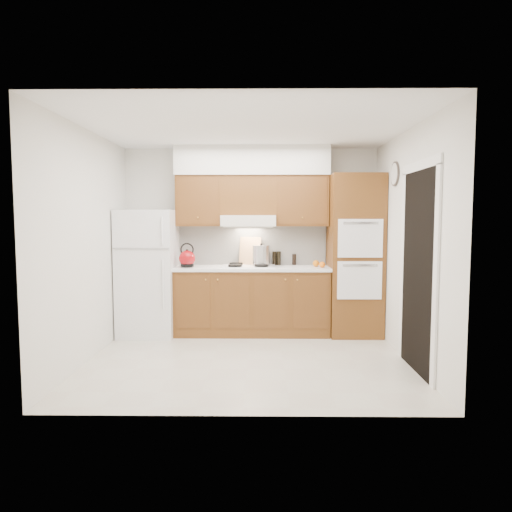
# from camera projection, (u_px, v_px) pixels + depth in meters

# --- Properties ---
(floor) EXTENTS (3.60, 3.60, 0.00)m
(floor) POSITION_uv_depth(u_px,v_px,m) (248.00, 359.00, 5.21)
(floor) COLOR beige
(floor) RESTS_ON ground
(ceiling) EXTENTS (3.60, 3.60, 0.00)m
(ceiling) POSITION_uv_depth(u_px,v_px,m) (247.00, 128.00, 4.99)
(ceiling) COLOR white
(ceiling) RESTS_ON wall_back
(wall_back) EXTENTS (3.60, 0.02, 2.60)m
(wall_back) POSITION_uv_depth(u_px,v_px,m) (251.00, 240.00, 6.59)
(wall_back) COLOR silver
(wall_back) RESTS_ON floor
(wall_left) EXTENTS (0.02, 3.00, 2.60)m
(wall_left) POSITION_uv_depth(u_px,v_px,m) (88.00, 246.00, 5.12)
(wall_left) COLOR silver
(wall_left) RESTS_ON floor
(wall_right) EXTENTS (0.02, 3.00, 2.60)m
(wall_right) POSITION_uv_depth(u_px,v_px,m) (409.00, 246.00, 5.08)
(wall_right) COLOR silver
(wall_right) RESTS_ON floor
(fridge) EXTENTS (0.75, 0.72, 1.72)m
(fridge) POSITION_uv_depth(u_px,v_px,m) (148.00, 273.00, 6.29)
(fridge) COLOR white
(fridge) RESTS_ON floor
(base_cabinets) EXTENTS (2.11, 0.60, 0.90)m
(base_cabinets) POSITION_uv_depth(u_px,v_px,m) (252.00, 301.00, 6.36)
(base_cabinets) COLOR brown
(base_cabinets) RESTS_ON floor
(countertop) EXTENTS (2.13, 0.62, 0.04)m
(countertop) POSITION_uv_depth(u_px,v_px,m) (252.00, 268.00, 6.32)
(countertop) COLOR white
(countertop) RESTS_ON base_cabinets
(backsplash) EXTENTS (2.11, 0.03, 0.56)m
(backsplash) POSITION_uv_depth(u_px,v_px,m) (252.00, 245.00, 6.59)
(backsplash) COLOR white
(backsplash) RESTS_ON countertop
(oven_cabinet) EXTENTS (0.70, 0.65, 2.20)m
(oven_cabinet) POSITION_uv_depth(u_px,v_px,m) (355.00, 255.00, 6.27)
(oven_cabinet) COLOR brown
(oven_cabinet) RESTS_ON floor
(upper_cab_left) EXTENTS (0.63, 0.33, 0.70)m
(upper_cab_left) POSITION_uv_depth(u_px,v_px,m) (200.00, 201.00, 6.39)
(upper_cab_left) COLOR brown
(upper_cab_left) RESTS_ON wall_back
(upper_cab_right) EXTENTS (0.73, 0.33, 0.70)m
(upper_cab_right) POSITION_uv_depth(u_px,v_px,m) (301.00, 201.00, 6.38)
(upper_cab_right) COLOR brown
(upper_cab_right) RESTS_ON wall_back
(range_hood) EXTENTS (0.75, 0.45, 0.15)m
(range_hood) POSITION_uv_depth(u_px,v_px,m) (249.00, 221.00, 6.35)
(range_hood) COLOR silver
(range_hood) RESTS_ON wall_back
(upper_cab_over_hood) EXTENTS (0.75, 0.33, 0.55)m
(upper_cab_over_hood) POSITION_uv_depth(u_px,v_px,m) (249.00, 196.00, 6.38)
(upper_cab_over_hood) COLOR brown
(upper_cab_over_hood) RESTS_ON range_hood
(soffit) EXTENTS (2.13, 0.36, 0.40)m
(soffit) POSITION_uv_depth(u_px,v_px,m) (252.00, 161.00, 6.32)
(soffit) COLOR silver
(soffit) RESTS_ON wall_back
(cooktop) EXTENTS (0.74, 0.50, 0.01)m
(cooktop) POSITION_uv_depth(u_px,v_px,m) (248.00, 266.00, 6.33)
(cooktop) COLOR white
(cooktop) RESTS_ON countertop
(doorway) EXTENTS (0.02, 0.90, 2.10)m
(doorway) POSITION_uv_depth(u_px,v_px,m) (418.00, 272.00, 4.75)
(doorway) COLOR black
(doorway) RESTS_ON floor
(wall_clock) EXTENTS (0.02, 0.30, 0.30)m
(wall_clock) POSITION_uv_depth(u_px,v_px,m) (395.00, 174.00, 5.56)
(wall_clock) COLOR #3F3833
(wall_clock) RESTS_ON wall_right
(kettle) EXTENTS (0.26, 0.26, 0.22)m
(kettle) POSITION_uv_depth(u_px,v_px,m) (187.00, 258.00, 6.24)
(kettle) COLOR maroon
(kettle) RESTS_ON countertop
(cutting_board) EXTENTS (0.32, 0.18, 0.41)m
(cutting_board) POSITION_uv_depth(u_px,v_px,m) (250.00, 251.00, 6.51)
(cutting_board) COLOR tan
(cutting_board) RESTS_ON countertop
(stock_pot) EXTENTS (0.32, 0.32, 0.25)m
(stock_pot) POSITION_uv_depth(u_px,v_px,m) (261.00, 255.00, 6.38)
(stock_pot) COLOR silver
(stock_pot) RESTS_ON cooktop
(condiment_a) EXTENTS (0.06, 0.06, 0.19)m
(condiment_a) POSITION_uv_depth(u_px,v_px,m) (274.00, 258.00, 6.54)
(condiment_a) COLOR black
(condiment_a) RESTS_ON countertop
(condiment_b) EXTENTS (0.07, 0.07, 0.20)m
(condiment_b) POSITION_uv_depth(u_px,v_px,m) (279.00, 258.00, 6.54)
(condiment_b) COLOR black
(condiment_b) RESTS_ON countertop
(condiment_c) EXTENTS (0.07, 0.07, 0.16)m
(condiment_c) POSITION_uv_depth(u_px,v_px,m) (294.00, 259.00, 6.56)
(condiment_c) COLOR black
(condiment_c) RESTS_ON countertop
(orange_near) EXTENTS (0.10, 0.10, 0.08)m
(orange_near) POSITION_uv_depth(u_px,v_px,m) (322.00, 265.00, 6.18)
(orange_near) COLOR orange
(orange_near) RESTS_ON countertop
(orange_far) EXTENTS (0.10, 0.10, 0.09)m
(orange_far) POSITION_uv_depth(u_px,v_px,m) (316.00, 263.00, 6.33)
(orange_far) COLOR orange
(orange_far) RESTS_ON countertop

